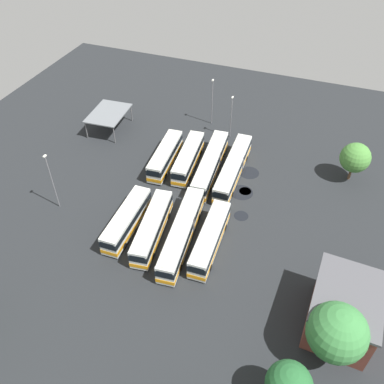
% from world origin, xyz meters
% --- Properties ---
extents(ground_plane, '(96.61, 96.61, 0.00)m').
position_xyz_m(ground_plane, '(0.00, 0.00, 0.00)').
color(ground_plane, black).
extents(bus_row0_slot0, '(11.82, 3.39, 3.51)m').
position_xyz_m(bus_row0_slot0, '(-7.51, -6.44, 1.86)').
color(bus_row0_slot0, silver).
rests_on(bus_row0_slot0, ground_plane).
extents(bus_row0_slot1, '(12.20, 3.63, 3.51)m').
position_xyz_m(bus_row0_slot1, '(-8.31, -2.55, 1.86)').
color(bus_row0_slot1, silver).
rests_on(bus_row0_slot1, ground_plane).
extents(bus_row0_slot2, '(15.94, 3.76, 3.51)m').
position_xyz_m(bus_row0_slot2, '(-8.08, 1.50, 1.86)').
color(bus_row0_slot2, silver).
rests_on(bus_row0_slot2, ground_plane).
extents(bus_row0_slot3, '(15.85, 2.97, 3.51)m').
position_xyz_m(bus_row0_slot3, '(-8.44, 5.34, 1.86)').
color(bus_row0_slot3, silver).
rests_on(bus_row0_slot3, ground_plane).
extents(bus_row1_slot0, '(11.60, 2.79, 3.51)m').
position_xyz_m(bus_row1_slot0, '(8.41, -5.53, 1.86)').
color(bus_row1_slot0, silver).
rests_on(bus_row1_slot0, ground_plane).
extents(bus_row1_slot1, '(12.88, 4.18, 3.51)m').
position_xyz_m(bus_row1_slot1, '(8.48, -1.52, 1.86)').
color(bus_row1_slot1, silver).
rests_on(bus_row1_slot1, ground_plane).
extents(bus_row1_slot2, '(15.96, 4.11, 3.51)m').
position_xyz_m(bus_row1_slot2, '(7.90, 2.74, 1.86)').
color(bus_row1_slot2, silver).
rests_on(bus_row1_slot2, ground_plane).
extents(bus_row1_slot3, '(12.47, 3.00, 3.51)m').
position_xyz_m(bus_row1_slot3, '(7.57, 6.74, 1.86)').
color(bus_row1_slot3, silver).
rests_on(bus_row1_slot3, ground_plane).
extents(depot_building, '(10.10, 7.83, 6.14)m').
position_xyz_m(depot_building, '(13.53, 24.61, 3.09)').
color(depot_building, brown).
rests_on(depot_building, ground_plane).
extents(maintenance_shelter, '(8.99, 6.81, 3.66)m').
position_xyz_m(maintenance_shelter, '(-13.88, -20.78, 3.47)').
color(maintenance_shelter, slate).
rests_on(maintenance_shelter, ground_plane).
extents(lamp_post_by_building, '(0.56, 0.28, 9.26)m').
position_xyz_m(lamp_post_by_building, '(-22.73, -3.22, 5.05)').
color(lamp_post_by_building, slate).
rests_on(lamp_post_by_building, ground_plane).
extents(lamp_post_near_entrance, '(0.56, 0.28, 8.37)m').
position_xyz_m(lamp_post_near_entrance, '(-19.53, 1.52, 4.60)').
color(lamp_post_near_entrance, slate).
rests_on(lamp_post_near_entrance, ground_plane).
extents(lamp_post_mid_lot, '(0.56, 0.28, 9.77)m').
position_xyz_m(lamp_post_mid_lot, '(7.91, -17.62, 5.31)').
color(lamp_post_mid_lot, slate).
rests_on(lamp_post_mid_lot, ground_plane).
extents(tree_northeast, '(4.84, 4.84, 6.78)m').
position_xyz_m(tree_northeast, '(-14.68, 23.57, 4.34)').
color(tree_northeast, brown).
rests_on(tree_northeast, ground_plane).
extents(tree_south_edge, '(6.34, 6.34, 8.48)m').
position_xyz_m(tree_south_edge, '(18.02, 23.90, 5.30)').
color(tree_south_edge, brown).
rests_on(tree_south_edge, ground_plane).
extents(puddle_near_shelter, '(3.39, 3.39, 0.01)m').
position_xyz_m(puddle_near_shelter, '(-10.35, 7.69, 0.00)').
color(puddle_near_shelter, black).
rests_on(puddle_near_shelter, ground_plane).
extents(puddle_back_corner, '(2.19, 2.19, 0.01)m').
position_xyz_m(puddle_back_corner, '(0.06, 9.20, 0.00)').
color(puddle_back_corner, black).
rests_on(puddle_back_corner, ground_plane).
extents(puddle_centre_drain, '(3.68, 3.68, 0.01)m').
position_xyz_m(puddle_centre_drain, '(-5.08, 7.86, 0.00)').
color(puddle_centre_drain, black).
rests_on(puddle_centre_drain, ground_plane).
extents(puddle_front_lane, '(1.97, 1.97, 0.01)m').
position_xyz_m(puddle_front_lane, '(-5.59, 8.30, 0.00)').
color(puddle_front_lane, black).
rests_on(puddle_front_lane, ground_plane).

